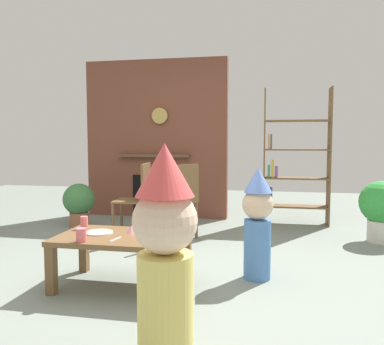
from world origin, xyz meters
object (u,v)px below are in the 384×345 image
(paper_plate_rear, at_px, (151,239))
(potted_plant_tall, at_px, (381,207))
(child_in_pink, at_px, (258,220))
(potted_plant_short, at_px, (79,202))
(paper_plate_front, at_px, (99,232))
(child_with_cone_hat, at_px, (165,255))
(dining_chair_middle, at_px, (181,197))
(paper_cup_center, at_px, (81,235))
(paper_cup_far_left, at_px, (84,223))
(coffee_table, at_px, (122,243))
(birthday_cake_slice, at_px, (132,229))
(paper_cup_near_left, at_px, (158,226))
(dining_chair_left, at_px, (139,195))
(paper_cup_near_right, at_px, (166,230))
(bookshelf, at_px, (292,162))

(paper_plate_rear, height_order, potted_plant_tall, potted_plant_tall)
(child_in_pink, xyz_separation_m, potted_plant_short, (-2.46, 1.60, -0.16))
(paper_plate_front, height_order, child_with_cone_hat, child_with_cone_hat)
(dining_chair_middle, relative_size, potted_plant_short, 1.52)
(paper_cup_center, xyz_separation_m, paper_cup_far_left, (-0.18, 0.40, 0.00))
(coffee_table, bearing_deg, paper_plate_front, 172.41)
(birthday_cake_slice, xyz_separation_m, child_with_cone_hat, (0.60, -1.19, 0.16))
(coffee_table, xyz_separation_m, paper_cup_near_left, (0.25, 0.15, 0.12))
(paper_cup_near_left, distance_m, paper_cup_far_left, 0.65)
(paper_plate_front, bearing_deg, potted_plant_tall, 34.98)
(child_in_pink, distance_m, dining_chair_left, 1.91)
(birthday_cake_slice, distance_m, potted_plant_tall, 2.99)
(coffee_table, height_order, potted_plant_tall, potted_plant_tall)
(paper_cup_near_right, bearing_deg, potted_plant_tall, 40.82)
(paper_cup_far_left, relative_size, paper_plate_rear, 0.62)
(bookshelf, xyz_separation_m, paper_cup_near_right, (-1.13, -2.64, -0.41))
(paper_plate_front, bearing_deg, dining_chair_middle, 76.97)
(paper_cup_far_left, xyz_separation_m, dining_chair_middle, (0.54, 1.39, 0.04))
(birthday_cake_slice, bearing_deg, dining_chair_middle, 86.44)
(paper_plate_rear, distance_m, child_in_pink, 0.93)
(paper_cup_near_right, relative_size, dining_chair_left, 0.10)
(paper_cup_near_left, distance_m, paper_cup_near_right, 0.13)
(paper_cup_near_left, bearing_deg, potted_plant_tall, 38.28)
(bookshelf, bearing_deg, paper_cup_center, -119.82)
(bookshelf, height_order, birthday_cake_slice, bookshelf)
(potted_plant_tall, bearing_deg, dining_chair_left, -174.55)
(paper_plate_rear, xyz_separation_m, child_in_pink, (0.80, 0.47, 0.08))
(birthday_cake_slice, bearing_deg, potted_plant_tall, 36.98)
(paper_plate_rear, xyz_separation_m, birthday_cake_slice, (-0.21, 0.17, 0.02))
(paper_cup_center, xyz_separation_m, paper_plate_front, (0.02, 0.28, -0.05))
(coffee_table, height_order, dining_chair_left, dining_chair_left)
(paper_plate_front, height_order, dining_chair_middle, dining_chair_middle)
(paper_cup_near_right, bearing_deg, bookshelf, 66.85)
(paper_cup_near_left, height_order, potted_plant_short, potted_plant_short)
(paper_cup_far_left, height_order, potted_plant_short, potted_plant_short)
(child_in_pink, bearing_deg, paper_cup_near_left, -4.08)
(paper_plate_rear, height_order, birthday_cake_slice, birthday_cake_slice)
(child_in_pink, distance_m, potted_plant_tall, 2.03)
(paper_cup_center, bearing_deg, child_with_cone_hat, -44.26)
(paper_cup_far_left, relative_size, potted_plant_short, 0.18)
(coffee_table, relative_size, birthday_cake_slice, 10.32)
(paper_cup_near_right, xyz_separation_m, paper_plate_rear, (-0.08, -0.16, -0.04))
(paper_cup_near_left, xyz_separation_m, paper_plate_front, (-0.46, -0.13, -0.05))
(birthday_cake_slice, bearing_deg, paper_cup_near_right, -1.98)
(bookshelf, height_order, potted_plant_tall, bookshelf)
(dining_chair_left, bearing_deg, birthday_cake_slice, 102.26)
(coffee_table, xyz_separation_m, paper_plate_front, (-0.21, 0.03, 0.07))
(paper_cup_near_left, height_order, child_with_cone_hat, child_with_cone_hat)
(paper_plate_front, bearing_deg, paper_cup_center, -93.33)
(paper_cup_far_left, distance_m, paper_plate_front, 0.23)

